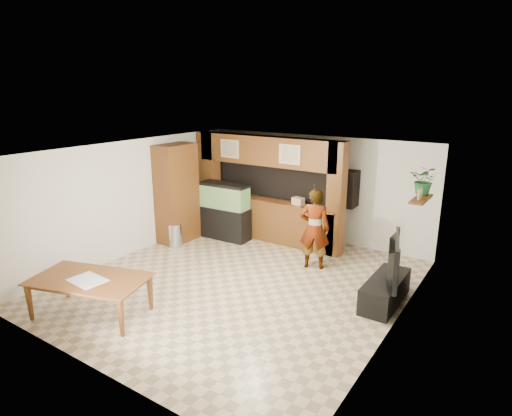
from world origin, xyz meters
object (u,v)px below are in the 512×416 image
Objects in this scene: person at (315,229)px; pantry_cabinet at (177,193)px; dining_table at (90,298)px; television at (388,258)px; aquarium at (225,212)px.

pantry_cabinet is at bearing -14.00° from person.
pantry_cabinet is 3.92m from dining_table.
person reaches higher than television.
person reaches higher than dining_table.
person is 4.52m from dining_table.
dining_table is (0.48, -4.33, -0.36)m from aquarium.
aquarium is 2.73m from person.
aquarium reaches higher than television.
pantry_cabinet is 1.80× the size of television.
pantry_cabinet is 1.69× the size of aquarium.
pantry_cabinet is 1.27× the size of dining_table.
pantry_cabinet is at bearing 93.86° from dining_table.
aquarium is at bearing 79.14° from dining_table.
pantry_cabinet reaches higher than person.
television is (4.46, -1.16, 0.16)m from aquarium.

